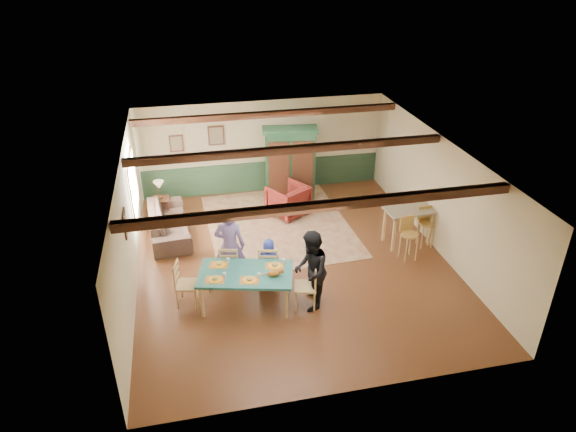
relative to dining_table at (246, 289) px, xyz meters
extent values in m
plane|color=#4D2715|center=(1.27, 1.35, -0.39)|extent=(8.00, 8.00, 0.00)
cube|color=beige|center=(1.27, 5.35, 0.96)|extent=(7.00, 0.02, 2.70)
cube|color=beige|center=(-2.23, 1.35, 0.96)|extent=(0.02, 8.00, 2.70)
cube|color=beige|center=(4.77, 1.35, 0.96)|extent=(0.02, 8.00, 2.70)
cube|color=silver|center=(1.27, 1.35, 2.31)|extent=(7.00, 8.00, 0.02)
cube|color=#213D29|center=(1.27, 5.33, 0.06)|extent=(6.95, 0.03, 0.90)
cube|color=black|center=(1.27, -0.95, 2.22)|extent=(6.95, 0.16, 0.16)
cube|color=black|center=(1.27, 1.75, 2.22)|extent=(6.95, 0.16, 0.16)
cube|color=black|center=(1.27, 4.35, 2.22)|extent=(6.95, 0.16, 0.16)
imported|color=slate|center=(-0.20, 0.90, 0.50)|extent=(0.73, 0.57, 1.78)
imported|color=black|center=(1.25, -0.31, 0.46)|extent=(0.83, 0.96, 1.70)
imported|color=#283AA2|center=(0.60, 0.70, 0.13)|extent=(0.57, 0.44, 1.04)
cube|color=#C8BC91|center=(1.27, 3.12, -0.38)|extent=(3.75, 4.39, 0.01)
cube|color=#153520|center=(1.91, 4.57, 0.67)|extent=(1.57, 0.79, 2.12)
imported|color=#410D0D|center=(1.66, 3.66, 0.04)|extent=(1.26, 1.27, 0.85)
imported|color=#3D2D26|center=(-1.51, 3.25, -0.05)|extent=(1.08, 2.40, 0.68)
camera|label=1|loc=(-0.96, -8.39, 6.20)|focal=32.00mm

